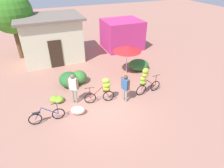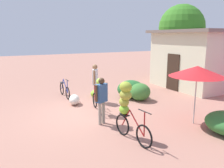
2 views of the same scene
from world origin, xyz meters
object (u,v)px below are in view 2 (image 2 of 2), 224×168
(market_umbrella, at_px, (197,71))
(person_bystander, at_px, (95,79))
(tree_behind_building, at_px, (182,28))
(bicycle_near_pile, at_px, (99,92))
(bicycle_center_loaded, at_px, (127,106))
(produce_sack, at_px, (74,100))
(bicycle_leftmost, at_px, (65,90))
(building_low, at_px, (195,59))
(banana_pile_on_ground, at_px, (96,93))
(person_vendor, at_px, (102,96))

(market_umbrella, xyz_separation_m, person_bystander, (-3.98, -1.93, -0.75))
(tree_behind_building, distance_m, bicycle_near_pile, 9.43)
(bicycle_center_loaded, bearing_deg, produce_sack, -175.82)
(tree_behind_building, xyz_separation_m, bicycle_center_loaded, (6.49, -8.25, -2.50))
(market_umbrella, distance_m, person_bystander, 4.48)
(person_bystander, bearing_deg, bicycle_leftmost, -147.19)
(tree_behind_building, relative_size, market_umbrella, 2.53)
(bicycle_center_loaded, distance_m, produce_sack, 4.02)
(bicycle_leftmost, bearing_deg, building_low, 79.77)
(produce_sack, bearing_deg, banana_pile_on_ground, 119.90)
(bicycle_center_loaded, height_order, person_vendor, bicycle_center_loaded)
(bicycle_near_pile, bearing_deg, banana_pile_on_ground, 158.71)
(bicycle_near_pile, relative_size, person_bystander, 0.93)
(banana_pile_on_ground, relative_size, person_bystander, 0.51)
(building_low, height_order, market_umbrella, building_low)
(market_umbrella, xyz_separation_m, bicycle_center_loaded, (-0.11, -2.62, -0.83))
(person_bystander, bearing_deg, bicycle_center_loaded, -10.15)
(market_umbrella, height_order, bicycle_near_pile, market_umbrella)
(building_low, relative_size, bicycle_center_loaded, 2.76)
(building_low, relative_size, market_umbrella, 2.34)
(building_low, xyz_separation_m, person_bystander, (0.20, -6.37, -0.60))
(building_low, distance_m, banana_pile_on_ground, 6.15)
(bicycle_leftmost, distance_m, person_vendor, 4.13)
(banana_pile_on_ground, xyz_separation_m, person_bystander, (0.90, -0.45, 0.90))
(bicycle_leftmost, height_order, person_vendor, person_vendor)
(market_umbrella, xyz_separation_m, bicycle_leftmost, (-5.51, -2.91, -1.48))
(bicycle_leftmost, bearing_deg, produce_sack, 0.25)
(banana_pile_on_ground, xyz_separation_m, person_vendor, (3.44, -1.33, 0.82))
(produce_sack, distance_m, person_vendor, 2.73)
(building_low, bearing_deg, tree_behind_building, 153.95)
(bicycle_leftmost, bearing_deg, bicycle_near_pile, 9.24)
(bicycle_leftmost, distance_m, bicycle_near_pile, 3.12)
(bicycle_near_pile, distance_m, bicycle_center_loaded, 2.36)
(bicycle_center_loaded, relative_size, banana_pile_on_ground, 1.93)
(person_vendor, bearing_deg, bicycle_center_loaded, 8.10)
(bicycle_near_pile, distance_m, person_bystander, 1.61)
(person_bystander, bearing_deg, banana_pile_on_ground, 153.34)
(produce_sack, bearing_deg, market_umbrella, 35.67)
(produce_sack, height_order, person_bystander, person_bystander)
(produce_sack, bearing_deg, person_vendor, 2.19)
(banana_pile_on_ground, height_order, produce_sack, produce_sack)
(bicycle_center_loaded, bearing_deg, building_low, 119.90)
(building_low, xyz_separation_m, produce_sack, (0.13, -7.35, -1.45))
(bicycle_leftmost, bearing_deg, market_umbrella, 27.89)
(banana_pile_on_ground, bearing_deg, person_bystander, -26.66)
(market_umbrella, relative_size, bicycle_leftmost, 1.20)
(market_umbrella, bearing_deg, person_vendor, -117.02)
(building_low, xyz_separation_m, bicycle_leftmost, (-1.33, -7.36, -1.33))
(banana_pile_on_ground, xyz_separation_m, produce_sack, (0.82, -1.43, 0.06))
(tree_behind_building, distance_m, bicycle_center_loaded, 10.79)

